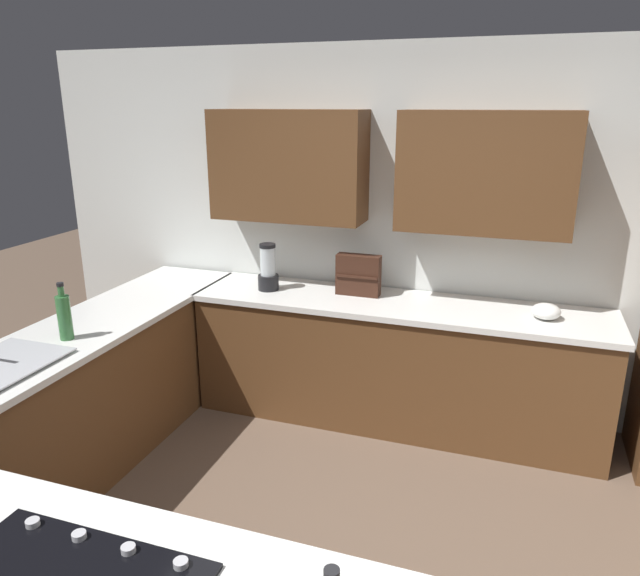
{
  "coord_description": "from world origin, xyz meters",
  "views": [
    {
      "loc": [
        -0.63,
        2.07,
        2.2
      ],
      "look_at": [
        0.54,
        -1.36,
        1.07
      ],
      "focal_mm": 33.23,
      "sensor_mm": 36.0,
      "label": 1
    }
  ],
  "objects_px": {
    "blender": "(268,270)",
    "mixing_bowl": "(546,311)",
    "spice_rack": "(358,275)",
    "dish_soap_bottle": "(64,316)"
  },
  "relations": [
    {
      "from": "blender",
      "to": "mixing_bowl",
      "type": "height_order",
      "value": "blender"
    },
    {
      "from": "blender",
      "to": "mixing_bowl",
      "type": "xyz_separation_m",
      "value": [
        -1.9,
        0.0,
        -0.1
      ]
    },
    {
      "from": "blender",
      "to": "dish_soap_bottle",
      "type": "relative_size",
      "value": 1.01
    },
    {
      "from": "blender",
      "to": "mixing_bowl",
      "type": "bearing_deg",
      "value": 180.0
    },
    {
      "from": "blender",
      "to": "dish_soap_bottle",
      "type": "distance_m",
      "value": 1.44
    },
    {
      "from": "blender",
      "to": "spice_rack",
      "type": "height_order",
      "value": "blender"
    },
    {
      "from": "mixing_bowl",
      "to": "dish_soap_bottle",
      "type": "bearing_deg",
      "value": 25.44
    },
    {
      "from": "mixing_bowl",
      "to": "spice_rack",
      "type": "xyz_separation_m",
      "value": [
        1.25,
        -0.09,
        0.1
      ]
    },
    {
      "from": "spice_rack",
      "to": "dish_soap_bottle",
      "type": "height_order",
      "value": "dish_soap_bottle"
    },
    {
      "from": "spice_rack",
      "to": "mixing_bowl",
      "type": "bearing_deg",
      "value": 175.69
    }
  ]
}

